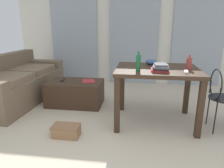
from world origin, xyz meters
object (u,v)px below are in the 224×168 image
object	(u,v)px
bottle_near	(138,63)
bowl	(151,62)
couch	(17,83)
bottle_far	(189,64)
magazine	(89,81)
craft_table	(157,77)
coffee_table	(75,93)
tv_remote_on_table	(186,72)
shoebox	(66,131)
wire_chair	(221,93)
book_stack	(160,68)
tv_remote_primary	(62,80)

from	to	relation	value
bottle_near	bowl	world-z (taller)	bottle_near
couch	bottle_far	xyz separation A→B (m)	(2.82, -0.59, 0.54)
magazine	craft_table	bearing A→B (deg)	-42.79
coffee_table	bowl	distance (m)	1.42
tv_remote_on_table	magazine	bearing A→B (deg)	162.68
tv_remote_on_table	shoebox	xyz separation A→B (m)	(-1.44, -0.34, -0.72)
bottle_near	craft_table	bearing A→B (deg)	42.38
coffee_table	bottle_near	distance (m)	1.47
couch	wire_chair	distance (m)	3.31
coffee_table	craft_table	xyz separation A→B (m)	(1.33, -0.50, 0.46)
book_stack	tv_remote_on_table	xyz separation A→B (m)	(0.30, -0.07, -0.03)
wire_chair	bottle_near	size ratio (longest dim) A/B	3.29
bottle_far	book_stack	distance (m)	0.38
book_stack	magazine	bearing A→B (deg)	148.40
book_stack	tv_remote_primary	bearing A→B (deg)	156.42
craft_table	tv_remote_on_table	distance (m)	0.42
couch	wire_chair	world-z (taller)	couch
craft_table	bottle_far	world-z (taller)	bottle_far
couch	craft_table	world-z (taller)	couch
bottle_far	book_stack	size ratio (longest dim) A/B	0.64
wire_chair	bowl	bearing A→B (deg)	157.29
couch	magazine	size ratio (longest dim) A/B	8.84
wire_chair	tv_remote_on_table	distance (m)	0.56
bowl	tv_remote_on_table	xyz separation A→B (m)	(0.40, -0.47, -0.03)
couch	bowl	world-z (taller)	bowl
bottle_near	tv_remote_on_table	bearing A→B (deg)	1.08
coffee_table	book_stack	xyz separation A→B (m)	(1.35, -0.66, 0.62)
bowl	tv_remote_primary	distance (m)	1.57
bottle_near	tv_remote_primary	bearing A→B (deg)	149.50
craft_table	shoebox	world-z (taller)	craft_table
coffee_table	couch	bearing A→B (deg)	178.19
tv_remote_primary	magazine	size ratio (longest dim) A/B	0.84
bottle_near	tv_remote_on_table	world-z (taller)	bottle_near
couch	bottle_far	bearing A→B (deg)	-11.80
bottle_far	shoebox	bearing A→B (deg)	-161.40
bowl	couch	bearing A→B (deg)	172.98
bottle_far	book_stack	bearing A→B (deg)	-164.53
wire_chair	bottle_near	world-z (taller)	bottle_near
wire_chair	book_stack	world-z (taller)	book_stack
bowl	shoebox	world-z (taller)	bowl
bowl	tv_remote_primary	world-z (taller)	bowl
book_stack	tv_remote_on_table	distance (m)	0.31
bowl	tv_remote_on_table	world-z (taller)	bowl
wire_chair	bowl	xyz separation A→B (m)	(-0.87, 0.37, 0.32)
coffee_table	shoebox	world-z (taller)	coffee_table
book_stack	shoebox	bearing A→B (deg)	-160.42
bottle_near	bottle_far	xyz separation A→B (m)	(0.64, 0.18, -0.03)
wire_chair	bowl	size ratio (longest dim) A/B	5.34
coffee_table	wire_chair	distance (m)	2.24
bottle_far	magazine	size ratio (longest dim) A/B	0.86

